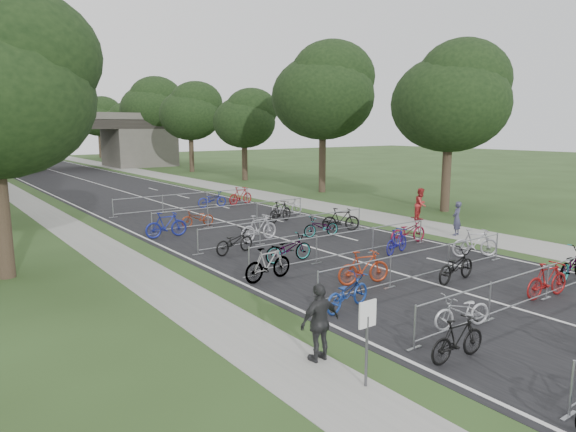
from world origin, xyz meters
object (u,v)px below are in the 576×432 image
park_sign (367,327)px  overpass_bridge (48,141)px  pedestrian_a (457,219)px  pedestrian_b (421,204)px  pedestrian_c (320,323)px

park_sign → overpass_bridge: bearing=83.7°
park_sign → pedestrian_a: 16.26m
overpass_bridge → pedestrian_b: bearing=-79.6°
pedestrian_a → pedestrian_c: bearing=9.7°
pedestrian_c → pedestrian_a: bearing=-155.1°
pedestrian_b → overpass_bridge: bearing=83.6°
overpass_bridge → pedestrian_b: overpass_bridge is taller
pedestrian_c → overpass_bridge: bearing=-96.5°
pedestrian_b → pedestrian_c: pedestrian_b is taller
pedestrian_a → park_sign: bearing=14.4°
overpass_bridge → pedestrian_b: size_ratio=16.92×
pedestrian_a → pedestrian_b: (1.88, 3.74, 0.09)m
pedestrian_b → pedestrian_c: (-16.00, -10.31, -0.01)m
pedestrian_c → pedestrian_b: bearing=-147.3°
park_sign → pedestrian_b: (16.00, 11.78, -0.35)m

